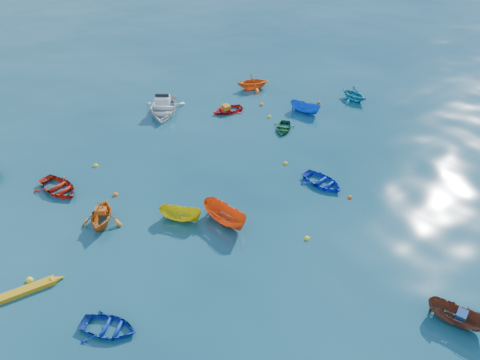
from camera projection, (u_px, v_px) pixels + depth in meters
ground at (292, 223)px, 28.06m from camera, size 160.00×160.00×0.00m
dinghy_blue_sw at (109, 330)px, 21.82m from camera, size 3.26×3.39×0.57m
sampan_brown_mid at (455, 323)px, 22.16m from camera, size 1.83×2.99×1.08m
dinghy_blue_se at (322, 184)px, 31.31m from camera, size 2.39×3.16×0.62m
dinghy_orange_w at (103, 223)px, 28.08m from camera, size 3.70×3.77×1.51m
sampan_yellow_mid at (181, 220)px, 28.31m from camera, size 2.45×2.74×1.04m
dinghy_green_e at (283, 130)px, 37.41m from camera, size 2.95×2.85×0.50m
dinghy_cyan_se at (353, 100)px, 41.84m from camera, size 2.26×2.61×1.37m
sampan_orange_n at (225, 223)px, 28.09m from camera, size 1.67×3.50×1.30m
dinghy_red_ne at (227, 112)px, 39.98m from camera, size 3.02×2.44×0.56m
sampan_blue_far at (305, 112)px, 39.87m from camera, size 1.92×2.92×1.06m
dinghy_red_far at (59, 190)px, 30.75m from camera, size 3.06×3.77×0.69m
dinghy_orange_far at (253, 89)px, 43.82m from camera, size 3.78×3.57×1.57m
kayak_yellow at (28, 291)px, 23.73m from camera, size 3.50×0.98×0.34m
motorboat_white at (164, 112)px, 39.91m from camera, size 5.61×5.82×1.58m
tarp_blue_a at (462, 315)px, 21.70m from camera, size 0.69×0.60×0.29m
tarp_orange_a at (101, 211)px, 27.60m from camera, size 0.80×0.77×0.31m
tarp_orange_b at (226, 107)px, 39.69m from camera, size 0.69×0.82×0.35m
buoy_ye_a at (307, 239)px, 26.93m from camera, size 0.33×0.33×0.33m
buoy_or_b at (350, 198)px, 30.11m from camera, size 0.30×0.30×0.30m
buoy_ye_b at (30, 280)px, 24.33m from camera, size 0.38×0.38×0.38m
buoy_or_c at (115, 195)px, 30.32m from camera, size 0.37×0.37×0.37m
buoy_ye_c at (285, 164)px, 33.36m from camera, size 0.33×0.33×0.33m
buoy_or_d at (319, 103)px, 41.33m from camera, size 0.35×0.35×0.35m
buoy_ye_d at (96, 166)px, 33.11m from camera, size 0.35×0.35×0.35m
buoy_or_e at (261, 105)px, 41.01m from camera, size 0.38×0.38×0.38m
buoy_ye_e at (269, 117)px, 39.15m from camera, size 0.36×0.36×0.36m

